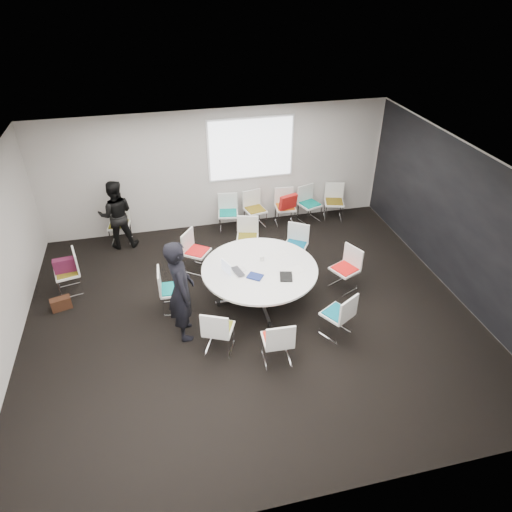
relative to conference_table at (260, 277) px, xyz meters
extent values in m
cube|color=black|center=(-0.27, -0.40, -0.55)|extent=(8.00, 7.00, 0.04)
cube|color=white|center=(-0.27, -0.40, 2.29)|extent=(8.00, 7.00, 0.04)
cube|color=#BBB5B0|center=(-0.27, 3.12, 0.87)|extent=(8.00, 0.04, 2.80)
cube|color=#BBB5B0|center=(-0.27, -3.92, 0.87)|extent=(8.00, 0.04, 2.80)
cube|color=#BBB5B0|center=(3.75, -0.40, 0.87)|extent=(0.04, 7.00, 2.80)
cube|color=black|center=(3.72, -0.40, 0.87)|extent=(0.01, 6.94, 2.74)
cube|color=silver|center=(0.00, 0.00, -0.49)|extent=(0.90, 0.90, 0.08)
cylinder|color=silver|center=(0.00, 0.00, -0.17)|extent=(0.10, 0.10, 0.65)
cylinder|color=white|center=(0.00, 0.00, 0.18)|extent=(2.14, 2.14, 0.04)
cube|color=white|center=(0.53, 3.06, 1.32)|extent=(1.90, 0.03, 1.35)
cube|color=silver|center=(1.68, -0.03, -0.32)|extent=(0.56, 0.56, 0.42)
cube|color=white|center=(1.68, -0.03, -0.09)|extent=(0.59, 0.60, 0.04)
cube|color=red|center=(1.68, -0.03, -0.06)|extent=(0.51, 0.52, 0.03)
cube|color=white|center=(1.88, 0.06, 0.14)|extent=(0.22, 0.43, 0.42)
cube|color=silver|center=(1.01, 1.00, -0.32)|extent=(0.58, 0.58, 0.42)
cube|color=white|center=(1.01, 1.00, -0.09)|extent=(0.63, 0.62, 0.04)
cube|color=#085476|center=(1.01, 1.00, -0.06)|extent=(0.54, 0.54, 0.03)
cube|color=white|center=(1.12, 1.17, 0.14)|extent=(0.40, 0.28, 0.42)
cube|color=silver|center=(0.10, 1.52, -0.32)|extent=(0.51, 0.51, 0.42)
cube|color=white|center=(0.10, 1.52, -0.09)|extent=(0.56, 0.54, 0.04)
cube|color=brown|center=(0.10, 1.52, -0.06)|extent=(0.48, 0.47, 0.03)
cube|color=white|center=(0.15, 1.73, 0.14)|extent=(0.45, 0.15, 0.42)
cube|color=silver|center=(-1.01, 1.24, -0.32)|extent=(0.59, 0.59, 0.42)
cube|color=white|center=(-1.01, 1.24, -0.09)|extent=(0.63, 0.63, 0.04)
cube|color=red|center=(-1.01, 1.24, -0.06)|extent=(0.54, 0.55, 0.03)
cube|color=white|center=(-1.18, 1.36, 0.14)|extent=(0.30, 0.40, 0.42)
cube|color=silver|center=(-1.61, 0.09, -0.32)|extent=(0.44, 0.44, 0.42)
cube|color=white|center=(-1.61, 0.09, -0.09)|extent=(0.46, 0.48, 0.04)
cube|color=#0A7775|center=(-1.61, 0.09, -0.06)|extent=(0.40, 0.41, 0.03)
cube|color=white|center=(-1.82, 0.10, 0.14)|extent=(0.05, 0.46, 0.42)
cube|color=silver|center=(-0.96, -1.13, -0.32)|extent=(0.55, 0.55, 0.42)
cube|color=white|center=(-0.96, -1.13, -0.09)|extent=(0.60, 0.59, 0.04)
cube|color=olive|center=(-0.96, -1.13, -0.06)|extent=(0.52, 0.51, 0.03)
cube|color=white|center=(-1.04, -1.32, 0.14)|extent=(0.44, 0.22, 0.42)
cube|color=silver|center=(-0.09, -1.59, -0.32)|extent=(0.44, 0.44, 0.42)
cube|color=white|center=(-0.09, -1.59, -0.09)|extent=(0.48, 0.46, 0.04)
cube|color=red|center=(-0.09, -1.59, -0.06)|extent=(0.42, 0.40, 0.03)
cube|color=white|center=(-0.10, -1.80, 0.14)|extent=(0.46, 0.06, 0.42)
cube|color=silver|center=(1.06, -1.22, -0.32)|extent=(0.57, 0.57, 0.42)
cube|color=white|center=(1.06, -1.22, -0.09)|extent=(0.62, 0.61, 0.04)
cube|color=#0A6076|center=(1.06, -1.22, -0.06)|extent=(0.54, 0.53, 0.03)
cube|color=white|center=(1.17, -1.40, 0.14)|extent=(0.42, 0.26, 0.42)
cube|color=silver|center=(-0.11, 2.72, -0.32)|extent=(0.48, 0.48, 0.42)
cube|color=white|center=(-0.11, 2.72, -0.09)|extent=(0.53, 0.51, 0.04)
cube|color=#088076|center=(-0.11, 2.72, -0.06)|extent=(0.46, 0.44, 0.03)
cube|color=white|center=(-0.07, 2.93, 0.14)|extent=(0.46, 0.11, 0.42)
cube|color=silver|center=(0.56, 2.75, -0.32)|extent=(0.50, 0.50, 0.42)
cube|color=white|center=(0.56, 2.75, -0.09)|extent=(0.54, 0.53, 0.04)
cube|color=brown|center=(0.56, 2.75, -0.06)|extent=(0.47, 0.46, 0.03)
cube|color=white|center=(0.51, 2.96, 0.14)|extent=(0.46, 0.13, 0.42)
cube|color=silver|center=(1.29, 2.72, -0.32)|extent=(0.45, 0.45, 0.42)
cube|color=white|center=(1.29, 2.72, -0.09)|extent=(0.49, 0.48, 0.04)
cube|color=#D36116|center=(1.29, 2.72, -0.06)|extent=(0.43, 0.41, 0.03)
cube|color=white|center=(1.31, 2.93, 0.14)|extent=(0.46, 0.07, 0.42)
cube|color=silver|center=(1.92, 2.73, -0.32)|extent=(0.53, 0.53, 0.42)
cube|color=white|center=(1.92, 2.73, -0.09)|extent=(0.58, 0.57, 0.04)
cube|color=#088073|center=(1.92, 2.73, -0.06)|extent=(0.50, 0.49, 0.03)
cube|color=white|center=(1.85, 2.93, 0.14)|extent=(0.45, 0.18, 0.42)
cube|color=silver|center=(2.54, 2.71, -0.32)|extent=(0.52, 0.52, 0.42)
cube|color=white|center=(2.54, 2.71, -0.09)|extent=(0.56, 0.55, 0.04)
cube|color=brown|center=(2.54, 2.71, -0.06)|extent=(0.49, 0.48, 0.03)
cube|color=white|center=(2.60, 2.91, 0.14)|extent=(0.45, 0.16, 0.42)
cube|color=silver|center=(-3.54, 1.08, -0.32)|extent=(0.50, 0.50, 0.42)
cube|color=white|center=(-3.54, 1.08, -0.09)|extent=(0.53, 0.55, 0.04)
cube|color=olive|center=(-3.54, 1.08, -0.06)|extent=(0.46, 0.47, 0.03)
cube|color=white|center=(-3.34, 1.13, 0.14)|extent=(0.14, 0.46, 0.42)
cube|color=silver|center=(-2.60, 2.75, -0.32)|extent=(0.47, 0.47, 0.42)
cube|color=white|center=(-2.60, 2.75, -0.09)|extent=(0.51, 0.50, 0.04)
cube|color=#6B6616|center=(-2.60, 2.75, -0.06)|extent=(0.45, 0.43, 0.03)
cube|color=white|center=(-2.57, 2.96, 0.14)|extent=(0.46, 0.10, 0.42)
imported|color=black|center=(-1.48, -0.61, 0.40)|extent=(0.49, 0.70, 1.86)
imported|color=black|center=(-2.60, 2.60, 0.26)|extent=(0.77, 0.60, 1.58)
imported|color=#333338|center=(-0.37, -0.03, 0.21)|extent=(0.30, 0.39, 0.03)
cube|color=silver|center=(-0.62, -0.02, 0.33)|extent=(0.13, 0.28, 0.22)
cube|color=black|center=(0.39, -0.39, 0.21)|extent=(0.29, 0.34, 0.02)
cube|color=navy|center=(-0.15, -0.26, 0.21)|extent=(0.33, 0.32, 0.03)
cube|color=white|center=(0.48, 0.34, 0.20)|extent=(0.35, 0.29, 0.00)
cube|color=white|center=(0.62, -0.22, 0.20)|extent=(0.35, 0.28, 0.00)
cylinder|color=white|center=(0.10, 0.23, 0.24)|extent=(0.08, 0.08, 0.09)
cube|color=black|center=(0.43, -0.35, 0.20)|extent=(0.15, 0.09, 0.01)
cube|color=#571733|center=(-3.54, 1.08, 0.09)|extent=(0.41, 0.18, 0.28)
cube|color=#381E12|center=(-3.66, 0.56, -0.41)|extent=(0.39, 0.25, 0.24)
cube|color=#AE1815|center=(1.29, 2.51, 0.17)|extent=(0.47, 0.29, 0.36)
camera|label=1|loc=(-1.62, -6.66, 5.00)|focal=32.00mm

